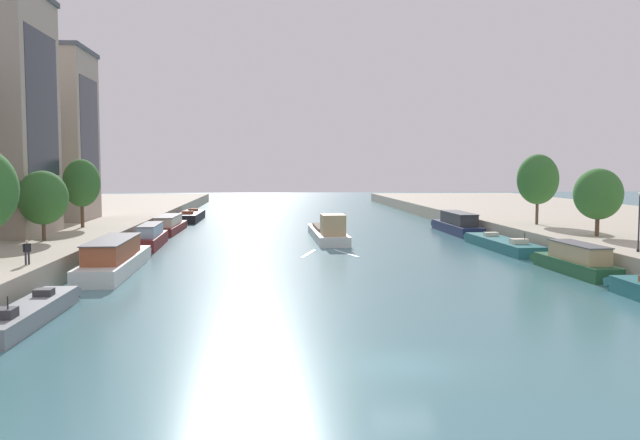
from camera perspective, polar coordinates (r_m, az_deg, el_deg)
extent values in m
plane|color=#42757F|center=(29.00, 7.15, -12.17)|extent=(400.00, 400.00, 0.00)
cube|color=#B2A893|center=(93.48, 23.58, -0.42)|extent=(36.00, 170.00, 1.93)
cube|color=silver|center=(78.02, 0.63, -1.27)|extent=(3.48, 17.49, 1.02)
cube|color=silver|center=(87.01, 0.03, -0.61)|extent=(3.13, 1.25, 0.87)
cube|color=silver|center=(77.97, 0.63, -0.88)|extent=(3.55, 17.49, 0.06)
cube|color=tan|center=(71.99, 1.10, -0.40)|extent=(2.50, 3.52, 2.24)
cube|color=black|center=(73.70, 0.95, -0.03)|extent=(1.97, 0.05, 0.63)
cube|color=brown|center=(79.68, 0.50, -0.61)|extent=(2.66, 9.10, 0.36)
cylinder|color=#232328|center=(72.79, 1.42, -0.80)|extent=(0.07, 0.07, 1.10)
cube|color=silver|center=(65.29, 2.19, -2.83)|extent=(2.06, 5.85, 0.03)
cube|color=silver|center=(64.93, -0.97, -2.87)|extent=(1.93, 5.88, 0.03)
cube|color=gray|center=(39.38, -23.50, -7.36)|extent=(2.11, 11.47, 0.94)
cube|color=gray|center=(45.02, -20.91, -5.71)|extent=(1.91, 1.22, 0.83)
cube|color=gray|center=(39.28, -23.53, -6.64)|extent=(2.15, 11.47, 0.06)
cube|color=#38383D|center=(41.58, -22.37, -5.69)|extent=(1.01, 0.91, 0.40)
cube|color=#38383D|center=(36.29, -25.25, -7.16)|extent=(1.11, 1.11, 0.48)
cylinder|color=#232328|center=(35.91, -24.95, -6.77)|extent=(0.07, 0.07, 1.10)
cube|color=silver|center=(55.87, -16.98, -3.66)|extent=(3.35, 15.71, 1.17)
cube|color=silver|center=(63.82, -15.51, -2.53)|extent=(2.96, 1.29, 0.95)
cube|color=silver|center=(55.79, -16.99, -3.03)|extent=(3.42, 15.71, 0.06)
cube|color=#9E5133|center=(54.94, -17.17, -2.37)|extent=(2.70, 10.06, 1.43)
cube|color=#4C4C51|center=(54.86, -17.19, -1.58)|extent=(2.90, 10.37, 0.08)
cylinder|color=#232328|center=(51.06, -17.55, -3.07)|extent=(0.07, 0.07, 1.10)
cube|color=maroon|center=(72.45, -14.09, -1.77)|extent=(2.34, 11.40, 1.21)
cube|color=maroon|center=(78.38, -13.48, -1.21)|extent=(1.96, 1.31, 0.98)
cube|color=maroon|center=(72.38, -14.10, -1.27)|extent=(2.38, 11.40, 0.06)
cube|color=#9EBCD6|center=(71.77, -14.18, -0.84)|extent=(1.86, 7.31, 1.13)
cube|color=#4C4C51|center=(71.72, -14.18, -0.36)|extent=(1.99, 7.53, 0.08)
cylinder|color=#232328|center=(68.93, -14.26, -1.07)|extent=(0.07, 0.07, 1.10)
cube|color=maroon|center=(89.08, -12.66, -0.70)|extent=(2.91, 14.02, 0.93)
cube|color=maroon|center=(96.31, -11.98, -0.25)|extent=(2.61, 1.24, 0.83)
cube|color=maroon|center=(89.04, -12.67, -0.38)|extent=(2.96, 14.02, 0.06)
cube|color=beige|center=(88.31, -12.74, -0.03)|extent=(2.35, 8.98, 1.12)
cube|color=#4C4C51|center=(88.26, -12.75, 0.35)|extent=(2.52, 9.25, 0.08)
cylinder|color=#232328|center=(84.80, -12.84, -0.22)|extent=(0.07, 0.07, 1.10)
cube|color=black|center=(107.45, -10.90, 0.28)|extent=(3.15, 14.64, 1.25)
cube|color=black|center=(115.03, -10.44, 0.62)|extent=(2.91, 1.28, 0.99)
cube|color=black|center=(107.41, -10.90, 0.63)|extent=(3.21, 14.64, 0.06)
cube|color=#9E5133|center=(110.58, -10.71, 0.86)|extent=(1.53, 0.91, 0.40)
cube|color=#9E5133|center=(103.33, -11.17, 0.63)|extent=(1.69, 1.11, 0.48)
cylinder|color=#232328|center=(102.97, -10.94, 0.79)|extent=(0.07, 0.07, 1.10)
cube|color=#23666B|center=(50.06, 24.30, -4.74)|extent=(2.22, 1.24, 0.88)
cube|color=#235633|center=(56.46, 20.81, -3.75)|extent=(2.62, 10.37, 1.03)
cube|color=#235633|center=(61.34, 18.46, -2.96)|extent=(2.17, 1.30, 0.88)
cube|color=#235633|center=(56.39, 20.83, -3.20)|extent=(2.66, 10.37, 0.06)
cube|color=tan|center=(55.86, 21.09, -2.59)|extent=(2.08, 6.65, 1.28)
cube|color=#4C4C51|center=(55.78, 21.11, -1.90)|extent=(2.22, 6.85, 0.08)
cylinder|color=#232328|center=(53.78, 22.68, -2.99)|extent=(0.07, 0.07, 1.10)
cube|color=#23666B|center=(70.62, 15.20, -2.03)|extent=(3.28, 14.84, 1.00)
cube|color=#23666B|center=(77.82, 13.13, -1.33)|extent=(2.72, 1.30, 0.86)
cube|color=#23666B|center=(70.57, 15.21, -1.61)|extent=(3.34, 14.84, 0.06)
cube|color=beige|center=(73.56, 14.29, -1.17)|extent=(1.44, 0.94, 0.40)
cube|color=beige|center=(66.73, 16.51, -1.74)|extent=(1.59, 1.15, 0.48)
cylinder|color=#232328|center=(66.59, 16.95, -1.49)|extent=(0.07, 0.07, 1.10)
cube|color=#1E284C|center=(87.20, 11.51, -0.71)|extent=(2.78, 14.65, 1.15)
cube|color=#1E284C|center=(94.55, 10.23, -0.23)|extent=(2.61, 1.25, 0.94)
cube|color=#1E284C|center=(87.14, 11.52, -0.32)|extent=(2.83, 14.65, 0.06)
cube|color=#38383D|center=(86.39, 11.66, 0.13)|extent=(2.27, 9.38, 1.42)
cube|color=#4C4C51|center=(86.33, 11.67, 0.63)|extent=(2.44, 9.66, 0.08)
cylinder|color=#232328|center=(83.02, 12.64, -0.16)|extent=(0.07, 0.07, 1.10)
cylinder|color=brown|center=(63.34, -22.38, -0.52)|extent=(0.33, 0.33, 2.47)
ellipsoid|color=#336B2D|center=(63.19, -22.45, 1.76)|extent=(4.27, 4.27, 4.70)
cylinder|color=brown|center=(76.04, -19.51, 0.66)|extent=(0.38, 0.38, 3.35)
ellipsoid|color=#336B2D|center=(75.91, -19.57, 2.98)|extent=(3.91, 3.91, 5.07)
cylinder|color=brown|center=(67.46, 22.45, -0.17)|extent=(0.38, 0.38, 2.63)
ellipsoid|color=#336B2D|center=(67.31, 22.52, 2.05)|extent=(4.43, 4.43, 4.74)
cylinder|color=brown|center=(79.28, 17.93, 0.92)|extent=(0.33, 0.33, 3.53)
ellipsoid|color=#336B2D|center=(79.16, 17.98, 3.31)|extent=(4.58, 4.58, 5.61)
cylinder|color=black|center=(56.18, 25.43, -0.31)|extent=(0.11, 0.11, 4.22)
sphere|color=#EAE5C6|center=(56.06, 25.51, 1.98)|extent=(0.28, 0.28, 0.28)
cylinder|color=black|center=(56.37, 25.36, -2.35)|extent=(0.22, 0.22, 0.20)
cube|color=#232833|center=(69.22, -22.45, 9.07)|extent=(0.04, 8.82, 13.45)
cube|color=#A89989|center=(88.98, -23.34, 6.50)|extent=(13.98, 10.10, 20.21)
cube|color=#4C515B|center=(90.01, -23.54, 13.10)|extent=(14.40, 10.41, 0.50)
cube|color=#232833|center=(87.03, -18.95, 7.34)|extent=(0.04, 8.08, 12.13)
cylinder|color=#2D2D38|center=(48.16, -23.69, -3.00)|extent=(0.13, 0.13, 0.84)
cylinder|color=#2D2D38|center=(48.22, -23.46, -2.98)|extent=(0.13, 0.13, 0.84)
cube|color=black|center=(48.11, -23.60, -2.16)|extent=(0.39, 0.37, 0.56)
sphere|color=beige|center=(48.06, -23.61, -1.69)|extent=(0.21, 0.21, 0.21)
cylinder|color=black|center=(48.04, -23.85, -2.18)|extent=(0.09, 0.09, 0.54)
cylinder|color=black|center=(48.17, -23.35, -2.15)|extent=(0.09, 0.09, 0.54)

